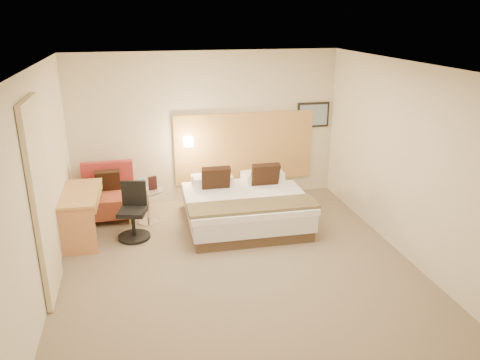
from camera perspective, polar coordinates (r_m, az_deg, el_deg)
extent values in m
cube|color=#7E6C55|center=(6.67, -0.51, -10.03)|extent=(4.80, 5.00, 0.02)
cube|color=white|center=(5.83, -0.59, 13.90)|extent=(4.80, 5.00, 0.02)
cube|color=beige|center=(8.49, -4.11, 6.38)|extent=(4.80, 0.02, 2.70)
cube|color=beige|center=(3.90, 7.33, -10.42)|extent=(4.80, 0.02, 2.70)
cube|color=beige|center=(6.11, -23.22, -0.54)|extent=(0.02, 5.00, 2.70)
cube|color=beige|center=(7.00, 19.14, 2.42)|extent=(0.02, 5.00, 2.70)
cube|color=tan|center=(8.68, 0.57, 4.00)|extent=(2.60, 0.04, 1.30)
cube|color=black|center=(8.95, 8.91, 7.86)|extent=(0.62, 0.03, 0.47)
cube|color=gray|center=(8.93, 8.95, 7.83)|extent=(0.54, 0.01, 0.39)
cylinder|color=silver|center=(8.41, -6.35, 4.77)|extent=(0.02, 0.12, 0.02)
cube|color=#FFEDC6|center=(8.36, -6.31, 4.67)|extent=(0.15, 0.15, 0.15)
cube|color=beige|center=(5.92, -22.97, -2.51)|extent=(0.06, 0.90, 2.42)
cylinder|color=#92B1E1|center=(7.74, -12.05, -0.60)|extent=(0.08, 0.08, 0.21)
cylinder|color=#7FAEC5|center=(7.77, -11.71, -0.47)|extent=(0.08, 0.08, 0.21)
cube|color=#321614|center=(7.75, -10.61, -0.37)|extent=(0.14, 0.09, 0.23)
cube|color=#483524|center=(7.79, 0.49, -4.66)|extent=(1.84, 1.84, 0.17)
cube|color=silver|center=(7.70, 0.49, -3.14)|extent=(1.90, 1.90, 0.28)
cube|color=white|center=(7.40, 0.93, -2.57)|extent=(1.95, 1.37, 0.09)
cube|color=silver|center=(8.18, -3.61, -0.09)|extent=(0.66, 0.36, 0.17)
cube|color=white|center=(8.35, 2.50, 0.33)|extent=(0.66, 0.36, 0.17)
cube|color=white|center=(7.93, -3.37, -0.04)|extent=(0.66, 0.36, 0.17)
cube|color=white|center=(8.10, 2.93, 0.40)|extent=(0.66, 0.36, 0.17)
cube|color=black|center=(7.73, -2.96, 0.04)|extent=(0.47, 0.26, 0.48)
cube|color=black|center=(7.89, 3.09, 0.46)|extent=(0.47, 0.26, 0.48)
cube|color=#B17424|center=(7.03, 1.60, -3.18)|extent=(1.97, 0.54, 0.05)
cube|color=#9C6E49|center=(8.03, -17.97, -5.16)|extent=(0.09, 0.09, 0.11)
cube|color=tan|center=(8.00, -13.05, -4.78)|extent=(0.09, 0.09, 0.11)
cube|color=#B67B56|center=(8.59, -17.75, -3.51)|extent=(0.09, 0.09, 0.11)
cube|color=#9B7A49|center=(8.56, -13.17, -3.15)|extent=(0.09, 0.09, 0.11)
cube|color=#A0442B|center=(8.20, -15.62, -2.75)|extent=(0.88, 0.77, 0.32)
cube|color=#A22D2B|center=(8.36, -15.84, 0.57)|extent=(0.86, 0.15, 0.48)
cube|color=black|center=(8.27, -15.81, -0.18)|extent=(0.41, 0.21, 0.42)
cylinder|color=silver|center=(8.00, -11.04, -4.98)|extent=(0.43, 0.43, 0.02)
cylinder|color=silver|center=(7.89, -11.17, -3.15)|extent=(0.05, 0.05, 0.53)
cylinder|color=white|center=(7.78, -11.30, -1.27)|extent=(0.63, 0.63, 0.01)
cube|color=tan|center=(7.44, -18.97, -1.54)|extent=(0.59, 1.23, 0.04)
cube|color=tan|center=(7.07, -19.19, -6.05)|extent=(0.51, 0.05, 0.72)
cube|color=#B07045|center=(8.10, -18.20, -2.62)|extent=(0.51, 0.05, 0.72)
cube|color=tan|center=(7.46, -18.52, -2.10)|extent=(0.49, 1.15, 0.10)
cylinder|color=black|center=(7.48, -12.75, -6.74)|extent=(0.60, 0.60, 0.04)
cylinder|color=black|center=(7.40, -12.87, -5.29)|extent=(0.07, 0.07, 0.38)
cube|color=black|center=(7.31, -12.99, -3.80)|extent=(0.48, 0.48, 0.07)
cube|color=black|center=(7.38, -12.79, -1.56)|extent=(0.38, 0.14, 0.40)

